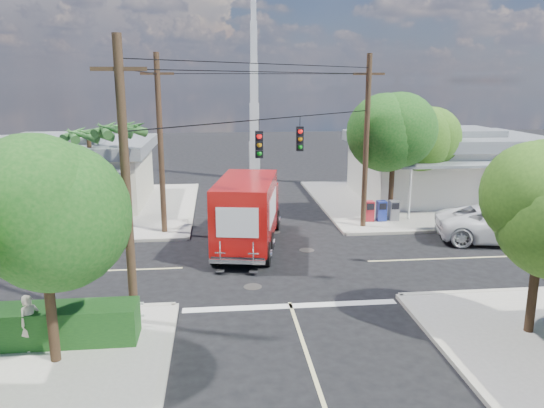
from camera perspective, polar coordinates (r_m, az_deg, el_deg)
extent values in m
plane|color=black|center=(22.79, 0.53, -6.54)|extent=(120.00, 120.00, 0.00)
cube|color=#A39E93|center=(35.82, 16.22, 0.35)|extent=(14.00, 14.00, 0.14)
cube|color=#B2AD9D|center=(33.82, 5.16, 0.09)|extent=(0.25, 14.00, 0.14)
cube|color=#B2AD9D|center=(29.66, 21.24, -2.63)|extent=(14.00, 0.25, 0.14)
cube|color=#A39E93|center=(34.29, -20.26, -0.50)|extent=(14.00, 14.00, 0.14)
cube|color=#B2AD9D|center=(33.24, -8.50, -0.23)|extent=(0.25, 14.00, 0.14)
cube|color=#B2AD9D|center=(27.79, -23.71, -3.88)|extent=(14.00, 0.25, 0.14)
cube|color=beige|center=(32.34, -1.47, -0.59)|extent=(0.12, 12.00, 0.01)
cube|color=beige|center=(13.89, 5.50, -20.43)|extent=(0.12, 12.00, 0.01)
cube|color=beige|center=(25.85, 23.23, -5.22)|extent=(12.00, 0.12, 0.01)
cube|color=beige|center=(23.89, -24.24, -6.79)|extent=(12.00, 0.12, 0.01)
cube|color=silver|center=(18.83, 2.03, -10.90)|extent=(7.50, 0.40, 0.01)
cube|color=silver|center=(36.98, 17.97, 3.42)|extent=(11.00, 8.00, 3.40)
cube|color=gray|center=(36.72, 18.20, 6.57)|extent=(11.80, 8.80, 0.70)
cube|color=gray|center=(36.67, 18.26, 7.34)|extent=(6.05, 4.40, 0.50)
cube|color=gray|center=(32.44, 21.58, 4.00)|extent=(9.90, 1.80, 0.15)
cylinder|color=silver|center=(30.19, 14.60, 1.08)|extent=(0.12, 0.12, 2.90)
cube|color=beige|center=(35.65, -21.46, 2.64)|extent=(10.00, 8.00, 3.20)
cube|color=gray|center=(35.37, -21.72, 5.74)|extent=(10.80, 8.80, 0.70)
cube|color=gray|center=(35.32, -21.79, 6.54)|extent=(5.50, 4.40, 0.50)
cube|color=gray|center=(30.84, -23.98, 2.98)|extent=(9.00, 1.80, 0.15)
cylinder|color=silver|center=(29.33, -16.76, 0.40)|extent=(0.12, 0.12, 2.70)
cube|color=silver|center=(41.89, -1.89, 4.65)|extent=(0.80, 0.80, 3.00)
cube|color=silver|center=(41.55, -1.92, 8.74)|extent=(0.70, 0.70, 3.00)
cube|color=silver|center=(41.43, -1.95, 12.88)|extent=(0.60, 0.60, 3.00)
cube|color=silver|center=(41.53, -1.98, 17.03)|extent=(0.50, 0.50, 3.00)
cylinder|color=#422D1C|center=(15.62, -22.79, -9.24)|extent=(0.28, 0.28, 3.71)
sphere|color=#124A12|center=(14.94, -23.58, -0.96)|extent=(3.71, 3.71, 3.71)
sphere|color=#124A12|center=(15.20, -24.87, 0.04)|extent=(3.02, 3.02, 3.02)
sphere|color=#124A12|center=(14.58, -22.57, -1.66)|extent=(3.25, 3.25, 3.25)
cylinder|color=#422D1C|center=(30.23, 12.74, 2.36)|extent=(0.28, 0.28, 4.10)
sphere|color=#124A12|center=(29.87, 12.99, 7.18)|extent=(4.10, 4.10, 4.10)
sphere|color=#124A12|center=(29.91, 12.16, 7.72)|extent=(3.33, 3.33, 3.33)
sphere|color=#124A12|center=(29.72, 13.80, 6.86)|extent=(3.58, 3.58, 3.58)
cylinder|color=#422D1C|center=(33.20, 15.78, 2.68)|extent=(0.28, 0.28, 3.58)
sphere|color=#2F5817|center=(32.89, 16.02, 6.52)|extent=(3.58, 3.58, 3.58)
sphere|color=#2F5817|center=(32.90, 15.27, 6.96)|extent=(2.91, 2.91, 2.91)
sphere|color=#2F5817|center=(32.76, 16.78, 6.25)|extent=(3.14, 3.14, 3.14)
cylinder|color=#422D1C|center=(17.95, 26.40, -7.15)|extent=(0.28, 0.28, 3.46)
sphere|color=#2F5817|center=(17.37, 27.12, -0.44)|extent=(3.46, 3.46, 3.46)
sphere|color=#2F5817|center=(17.28, 25.72, 0.38)|extent=(2.81, 2.81, 2.81)
cylinder|color=#422D1C|center=(29.69, -15.71, 2.88)|extent=(0.24, 0.24, 5.00)
cone|color=#295A24|center=(29.22, -14.27, 7.96)|extent=(0.50, 2.06, 0.98)
cone|color=#295A24|center=(29.97, -14.73, 8.05)|extent=(1.92, 1.68, 0.98)
cone|color=#295A24|center=(30.26, -16.12, 8.01)|extent=(2.12, 0.95, 0.98)
cone|color=#295A24|center=(29.90, -17.44, 7.87)|extent=(1.34, 2.07, 0.98)
cone|color=#295A24|center=(29.14, -17.74, 7.73)|extent=(1.34, 2.07, 0.98)
cone|color=#295A24|center=(28.54, -16.72, 7.70)|extent=(2.12, 0.95, 0.98)
cone|color=#295A24|center=(28.58, -15.15, 7.80)|extent=(1.92, 1.68, 0.98)
cylinder|color=#422D1C|center=(31.57, -18.83, 2.89)|extent=(0.24, 0.24, 4.60)
cone|color=#295A24|center=(31.07, -17.53, 7.30)|extent=(0.50, 2.06, 0.98)
cone|color=#295A24|center=(31.83, -17.88, 7.40)|extent=(1.92, 1.68, 0.98)
cone|color=#295A24|center=(32.16, -19.16, 7.36)|extent=(2.12, 0.95, 0.98)
cone|color=#295A24|center=(31.83, -20.43, 7.21)|extent=(1.34, 2.07, 0.98)
cone|color=#295A24|center=(31.08, -20.78, 7.06)|extent=(1.34, 2.07, 0.98)
cone|color=#295A24|center=(30.46, -19.89, 7.02)|extent=(2.12, 0.95, 0.98)
cone|color=#295A24|center=(30.46, -18.41, 7.13)|extent=(1.92, 1.68, 0.98)
cylinder|color=#473321|center=(16.66, -15.40, 1.69)|extent=(0.28, 0.28, 9.00)
cube|color=#473321|center=(16.36, -16.16, 13.79)|extent=(1.60, 0.12, 0.12)
cylinder|color=#473321|center=(27.78, 10.09, 6.38)|extent=(0.28, 0.28, 9.00)
cube|color=#473321|center=(27.60, 10.39, 13.61)|extent=(1.60, 0.12, 0.12)
cylinder|color=#473321|center=(26.86, -11.90, 6.07)|extent=(0.28, 0.28, 9.00)
cube|color=#473321|center=(26.67, -12.26, 13.55)|extent=(1.60, 0.12, 0.12)
cylinder|color=black|center=(21.51, 0.56, 9.21)|extent=(10.43, 10.43, 0.04)
cube|color=black|center=(20.73, -1.40, 6.42)|extent=(0.30, 0.24, 1.05)
sphere|color=red|center=(20.56, -1.38, 7.29)|extent=(0.20, 0.20, 0.20)
cube|color=black|center=(22.83, 3.00, 7.03)|extent=(0.30, 0.24, 1.05)
sphere|color=red|center=(22.66, 3.07, 7.82)|extent=(0.20, 0.20, 0.20)
cube|color=silver|center=(18.10, -23.12, -11.36)|extent=(5.94, 0.05, 0.08)
cube|color=silver|center=(17.94, -23.24, -10.20)|extent=(5.94, 0.05, 0.08)
cube|color=silver|center=(17.41, -14.17, -11.10)|extent=(0.09, 0.06, 1.00)
cube|color=#184018|center=(17.39, -24.59, -11.80)|extent=(6.20, 1.20, 1.10)
cube|color=#A51C26|center=(29.57, 10.39, -0.75)|extent=(0.50, 0.50, 1.10)
cube|color=navy|center=(29.77, 11.68, -0.71)|extent=(0.50, 0.50, 1.10)
cube|color=slate|center=(29.99, 12.96, -0.67)|extent=(0.50, 0.50, 1.10)
cube|color=black|center=(25.23, -2.52, -3.33)|extent=(3.54, 7.77, 0.24)
cube|color=#B60E0C|center=(27.85, -1.80, -0.11)|extent=(2.56, 2.03, 2.11)
cube|color=black|center=(28.41, -1.65, 0.96)|extent=(2.03, 0.61, 0.91)
cube|color=silver|center=(28.84, -1.60, -1.02)|extent=(2.19, 0.52, 0.34)
cube|color=#B60E0C|center=(24.03, -2.80, -0.61)|extent=(3.38, 5.92, 2.79)
cube|color=white|center=(23.87, 0.10, -0.33)|extent=(0.65, 3.40, 1.25)
cube|color=white|center=(24.18, -5.67, -0.22)|extent=(0.65, 3.40, 1.25)
cube|color=white|center=(21.30, -3.77, -2.02)|extent=(1.70, 0.34, 1.25)
cube|color=silver|center=(21.65, -3.75, -6.16)|extent=(2.31, 0.66, 0.17)
cube|color=silver|center=(21.52, -5.59, -5.24)|extent=(0.44, 0.14, 0.96)
cube|color=silver|center=(21.33, -2.02, -5.35)|extent=(0.44, 0.14, 0.96)
cylinder|color=black|center=(28.04, -4.06, -1.66)|extent=(0.50, 1.09, 1.06)
cylinder|color=black|center=(27.80, 0.45, -1.76)|extent=(0.50, 1.09, 1.06)
cylinder|color=black|center=(22.77, -6.15, -5.23)|extent=(0.50, 1.09, 1.06)
cylinder|color=black|center=(22.48, -0.58, -5.40)|extent=(0.50, 1.09, 1.06)
imported|color=silver|center=(27.99, 23.62, -2.05)|extent=(6.78, 4.29, 1.75)
imported|color=beige|center=(16.85, -24.55, -11.56)|extent=(0.70, 0.72, 1.66)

